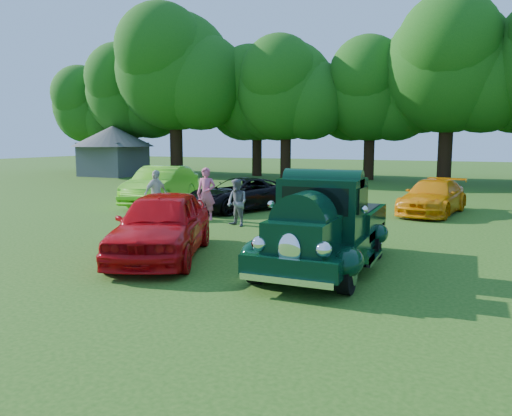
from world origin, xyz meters
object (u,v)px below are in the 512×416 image
at_px(spectator_white, 156,194).
at_px(gazebo, 113,145).
at_px(red_convertible, 162,224).
at_px(back_car_lime, 161,185).
at_px(back_car_orange, 433,197).
at_px(spectator_pink, 206,194).
at_px(back_car_black, 240,194).
at_px(spectator_grey, 237,203).
at_px(hero_pickup, 325,229).

relative_size(spectator_white, gazebo, 0.27).
bearing_deg(spectator_white, red_convertible, -130.19).
bearing_deg(gazebo, back_car_lime, -44.74).
distance_m(back_car_orange, spectator_pink, 8.72).
height_order(spectator_pink, spectator_white, spectator_pink).
bearing_deg(gazebo, red_convertible, -48.66).
bearing_deg(back_car_lime, spectator_pink, -48.81).
xyz_separation_m(red_convertible, back_car_black, (-1.70, 8.07, -0.15)).
distance_m(spectator_pink, gazebo, 23.76).
xyz_separation_m(spectator_pink, spectator_grey, (1.57, -0.76, -0.15)).
bearing_deg(back_car_orange, spectator_pink, -136.51).
bearing_deg(red_convertible, gazebo, 110.56).
xyz_separation_m(spectator_pink, gazebo, (-17.28, 16.23, 1.47)).
relative_size(back_car_black, gazebo, 0.74).
xyz_separation_m(back_car_black, back_car_orange, (7.24, 2.08, -0.00)).
bearing_deg(back_car_orange, hero_pickup, -88.99).
bearing_deg(spectator_white, back_car_orange, -47.09).
bearing_deg(hero_pickup, back_car_lime, 140.82).
distance_m(red_convertible, spectator_pink, 5.72).
relative_size(red_convertible, spectator_pink, 2.54).
height_order(back_car_lime, back_car_black, back_car_lime).
bearing_deg(spectator_grey, back_car_black, 137.25).
xyz_separation_m(spectator_grey, spectator_white, (-3.45, 0.38, 0.10)).
bearing_deg(spectator_white, gazebo, 56.75).
bearing_deg(hero_pickup, spectator_grey, 135.25).
bearing_deg(spectator_grey, gazebo, 161.51).
height_order(back_car_black, spectator_grey, spectator_grey).
bearing_deg(back_car_lime, gazebo, 123.81).
relative_size(spectator_pink, spectator_white, 1.06).
distance_m(hero_pickup, back_car_black, 9.35).
height_order(spectator_grey, spectator_white, spectator_white).
xyz_separation_m(back_car_black, spectator_pink, (-0.08, -2.64, 0.28)).
bearing_deg(back_car_black, back_car_orange, 41.58).
distance_m(back_car_orange, gazebo, 27.22).
relative_size(hero_pickup, gazebo, 0.81).
relative_size(back_car_lime, spectator_white, 2.89).
bearing_deg(spectator_grey, spectator_pink, 177.79).
bearing_deg(back_car_lime, back_car_orange, -2.80).
height_order(spectator_grey, gazebo, gazebo).
distance_m(back_car_lime, back_car_orange, 11.39).
xyz_separation_m(back_car_lime, gazebo, (-13.34, 13.22, 1.56)).
distance_m(back_car_lime, spectator_white, 3.97).
height_order(hero_pickup, back_car_black, hero_pickup).
bearing_deg(hero_pickup, spectator_pink, 139.62).
relative_size(back_car_orange, spectator_white, 2.56).
xyz_separation_m(hero_pickup, spectator_pink, (-5.69, 4.84, 0.06)).
height_order(back_car_black, spectator_pink, spectator_pink).
distance_m(red_convertible, back_car_orange, 11.57).
relative_size(red_convertible, back_car_black, 1.01).
bearing_deg(red_convertible, spectator_grey, 71.73).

